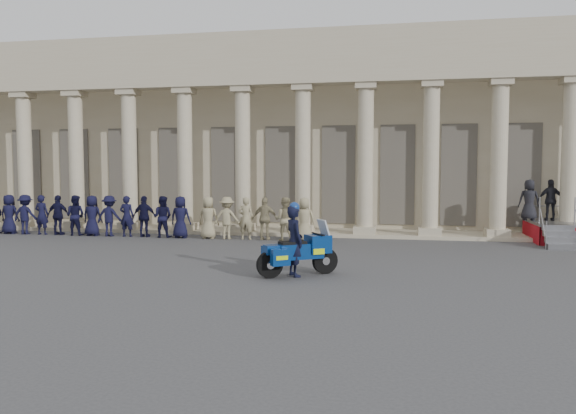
# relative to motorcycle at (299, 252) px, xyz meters

# --- Properties ---
(ground) EXTENTS (90.00, 90.00, 0.00)m
(ground) POSITION_rel_motorcycle_xyz_m (-2.61, 0.72, -0.64)
(ground) COLOR #3C3C3F
(ground) RESTS_ON ground
(building) EXTENTS (40.00, 12.50, 9.00)m
(building) POSITION_rel_motorcycle_xyz_m (-2.61, 15.46, 3.89)
(building) COLOR tan
(building) RESTS_ON ground
(officer_rank) EXTENTS (15.45, 0.65, 1.70)m
(officer_rank) POSITION_rel_motorcycle_xyz_m (-8.37, 7.03, 0.21)
(officer_rank) COLOR black
(officer_rank) RESTS_ON ground
(motorcycle) EXTENTS (2.00, 1.58, 1.48)m
(motorcycle) POSITION_rel_motorcycle_xyz_m (0.00, 0.00, 0.00)
(motorcycle) COLOR black
(motorcycle) RESTS_ON ground
(rider) EXTENTS (0.75, 0.82, 1.97)m
(rider) POSITION_rel_motorcycle_xyz_m (-0.10, -0.07, 0.33)
(rider) COLOR black
(rider) RESTS_ON ground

